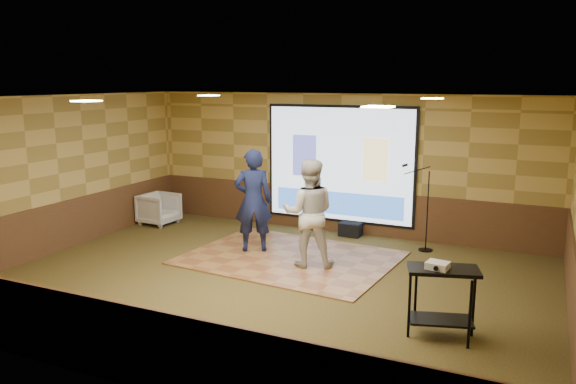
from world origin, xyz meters
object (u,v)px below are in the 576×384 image
at_px(projector_screen, 339,165).
at_px(projector, 438,265).
at_px(dance_floor, 290,258).
at_px(duffel_bag, 350,229).
at_px(player_right, 309,213).
at_px(player_left, 253,200).
at_px(mic_stand, 424,226).
at_px(banquet_chair, 159,209).
at_px(av_table, 442,289).

distance_m(projector_screen, projector, 5.23).
xyz_separation_m(dance_floor, duffel_bag, (0.53, 1.96, 0.13)).
height_order(player_right, duffel_bag, player_right).
distance_m(player_left, player_right, 1.36).
relative_size(mic_stand, banquet_chair, 2.16).
xyz_separation_m(player_left, duffel_bag, (1.35, 1.85, -0.87)).
bearing_deg(player_left, projector, 119.93).
distance_m(player_left, mic_stand, 3.35).
distance_m(player_left, projector, 4.51).
bearing_deg(projector, dance_floor, 152.22).
height_order(player_left, av_table, player_left).
distance_m(mic_stand, banquet_chair, 5.98).
bearing_deg(av_table, banquet_chair, 155.09).
distance_m(av_table, duffel_bag, 4.87).
distance_m(dance_floor, projector, 3.89).
relative_size(player_left, player_right, 1.03).
height_order(dance_floor, player_right, player_right).
bearing_deg(mic_stand, dance_floor, -123.57).
relative_size(av_table, duffel_bag, 2.04).
bearing_deg(player_left, mic_stand, 177.01).
bearing_deg(dance_floor, player_right, -28.89).
bearing_deg(player_right, dance_floor, -49.50).
distance_m(av_table, mic_stand, 3.84).
height_order(projector, banquet_chair, projector).
relative_size(player_right, av_table, 2.05).
bearing_deg(banquet_chair, projector_screen, -71.55).
relative_size(dance_floor, player_right, 1.95).
bearing_deg(duffel_bag, mic_stand, -13.50).
xyz_separation_m(banquet_chair, duffel_bag, (4.34, 0.88, -0.21)).
relative_size(player_left, duffel_bag, 4.33).
xyz_separation_m(projector_screen, player_right, (0.30, -2.41, -0.49)).
bearing_deg(duffel_bag, av_table, -57.69).
bearing_deg(av_table, dance_floor, 145.53).
bearing_deg(player_right, av_table, 123.96).
bearing_deg(projector, projector_screen, 131.48).
bearing_deg(duffel_bag, player_right, -91.04).
distance_m(dance_floor, mic_stand, 2.70).
bearing_deg(player_right, mic_stand, -152.65).
height_order(mic_stand, banquet_chair, mic_stand).
bearing_deg(av_table, mic_stand, 104.74).
xyz_separation_m(projector_screen, player_left, (-1.01, -2.04, -0.46)).
bearing_deg(projector, player_right, 151.03).
relative_size(projector_screen, player_right, 1.74).
height_order(player_left, banquet_chair, player_left).
xyz_separation_m(player_right, banquet_chair, (-4.30, 1.35, -0.63)).
distance_m(projector_screen, player_right, 2.48).
relative_size(banquet_chair, duffel_bag, 1.71).
distance_m(projector_screen, duffel_bag, 1.39).
bearing_deg(av_table, player_right, 144.57).
height_order(player_left, projector, player_left).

